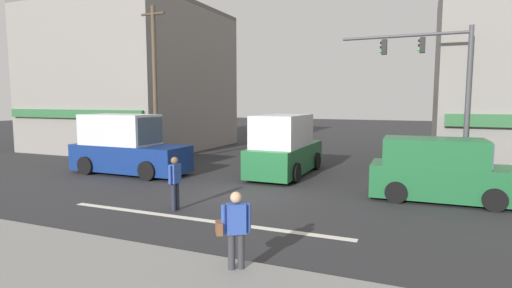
# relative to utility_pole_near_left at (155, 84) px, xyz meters

# --- Properties ---
(ground_plane) EXTENTS (120.00, 120.00, 0.00)m
(ground_plane) POSITION_rel_utility_pole_near_left_xyz_m (7.12, -4.18, -4.24)
(ground_plane) COLOR #2B2B2D
(lane_marking_stripe) EXTENTS (9.00, 0.24, 0.01)m
(lane_marking_stripe) POSITION_rel_utility_pole_near_left_xyz_m (7.12, -7.68, -4.24)
(lane_marking_stripe) COLOR silver
(lane_marking_stripe) RESTS_ON ground
(building_left_block) EXTENTS (10.88, 11.38, 9.82)m
(building_left_block) POSITION_rel_utility_pole_near_left_xyz_m (-6.34, 6.14, 0.67)
(building_left_block) COLOR gray
(building_left_block) RESTS_ON ground
(utility_pole_near_left) EXTENTS (1.40, 0.22, 8.19)m
(utility_pole_near_left) POSITION_rel_utility_pole_near_left_xyz_m (0.00, 0.00, 0.00)
(utility_pole_near_left) COLOR brown
(utility_pole_near_left) RESTS_ON ground
(traffic_light_mast) EXTENTS (4.89, 0.26, 6.20)m
(traffic_light_mast) POSITION_rel_utility_pole_near_left_xyz_m (13.51, 0.00, -0.07)
(traffic_light_mast) COLOR #47474C
(traffic_light_mast) RESTS_ON ground
(box_truck_waiting_far) EXTENTS (2.26, 5.61, 2.75)m
(box_truck_waiting_far) POSITION_rel_utility_pole_near_left_xyz_m (7.18, -0.13, -2.99)
(box_truck_waiting_far) COLOR #1E6033
(box_truck_waiting_far) RESTS_ON ground
(box_truck_approaching_near) EXTENTS (5.62, 2.28, 2.75)m
(box_truck_approaching_near) POSITION_rel_utility_pole_near_left_xyz_m (0.31, -2.65, -2.99)
(box_truck_approaching_near) COLOR navy
(box_truck_approaching_near) RESTS_ON ground
(van_crossing_leftbound) EXTENTS (4.65, 2.13, 2.11)m
(van_crossing_leftbound) POSITION_rel_utility_pole_near_left_xyz_m (13.53, -2.56, -3.24)
(van_crossing_leftbound) COLOR #1E6033
(van_crossing_leftbound) RESTS_ON ground
(pedestrian_foreground_with_bag) EXTENTS (0.66, 0.49, 1.67)m
(pedestrian_foreground_with_bag) POSITION_rel_utility_pole_near_left_xyz_m (9.75, -10.61, -3.29)
(pedestrian_foreground_with_bag) COLOR #333338
(pedestrian_foreground_with_bag) RESTS_ON ground
(pedestrian_mid_crossing) EXTENTS (0.23, 0.57, 1.67)m
(pedestrian_mid_crossing) POSITION_rel_utility_pole_near_left_xyz_m (6.00, -7.11, -3.29)
(pedestrian_mid_crossing) COLOR #232838
(pedestrian_mid_crossing) RESTS_ON ground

